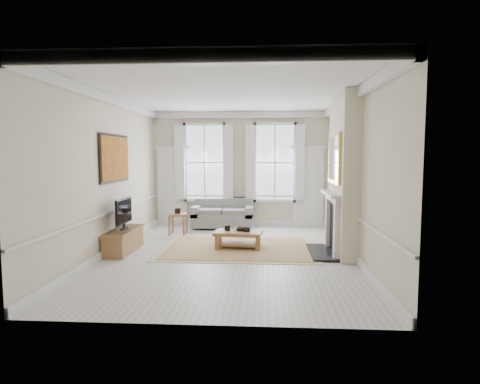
# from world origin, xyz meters

# --- Properties ---
(floor) EXTENTS (7.20, 7.20, 0.00)m
(floor) POSITION_xyz_m (0.00, 0.00, 0.00)
(floor) COLOR #B7B5AD
(floor) RESTS_ON ground
(ceiling) EXTENTS (7.20, 7.20, 0.00)m
(ceiling) POSITION_xyz_m (0.00, 0.00, 3.40)
(ceiling) COLOR white
(ceiling) RESTS_ON back_wall
(back_wall) EXTENTS (5.20, 0.00, 5.20)m
(back_wall) POSITION_xyz_m (0.00, 3.60, 1.70)
(back_wall) COLOR beige
(back_wall) RESTS_ON floor
(left_wall) EXTENTS (0.00, 7.20, 7.20)m
(left_wall) POSITION_xyz_m (-2.60, 0.00, 1.70)
(left_wall) COLOR beige
(left_wall) RESTS_ON floor
(right_wall) EXTENTS (0.00, 7.20, 7.20)m
(right_wall) POSITION_xyz_m (2.60, 0.00, 1.70)
(right_wall) COLOR beige
(right_wall) RESTS_ON floor
(window_left) EXTENTS (1.26, 0.20, 2.20)m
(window_left) POSITION_xyz_m (-1.05, 3.55, 1.90)
(window_left) COLOR #B2BCC6
(window_left) RESTS_ON back_wall
(window_right) EXTENTS (1.26, 0.20, 2.20)m
(window_right) POSITION_xyz_m (1.05, 3.55, 1.90)
(window_right) COLOR #B2BCC6
(window_right) RESTS_ON back_wall
(door_left) EXTENTS (0.90, 0.08, 2.30)m
(door_left) POSITION_xyz_m (-2.05, 3.56, 1.15)
(door_left) COLOR silver
(door_left) RESTS_ON floor
(door_right) EXTENTS (0.90, 0.08, 2.30)m
(door_right) POSITION_xyz_m (2.05, 3.56, 1.15)
(door_right) COLOR silver
(door_right) RESTS_ON floor
(painting) EXTENTS (0.05, 1.66, 1.06)m
(painting) POSITION_xyz_m (-2.56, 0.30, 2.05)
(painting) COLOR #B9721F
(painting) RESTS_ON left_wall
(chimney_breast) EXTENTS (0.35, 1.70, 3.38)m
(chimney_breast) POSITION_xyz_m (2.43, 0.20, 1.70)
(chimney_breast) COLOR beige
(chimney_breast) RESTS_ON floor
(hearth) EXTENTS (0.55, 1.50, 0.05)m
(hearth) POSITION_xyz_m (2.00, 0.20, 0.03)
(hearth) COLOR black
(hearth) RESTS_ON floor
(fireplace) EXTENTS (0.21, 1.45, 1.33)m
(fireplace) POSITION_xyz_m (2.20, 0.20, 0.73)
(fireplace) COLOR silver
(fireplace) RESTS_ON floor
(mirror) EXTENTS (0.06, 1.26, 1.06)m
(mirror) POSITION_xyz_m (2.21, 0.20, 2.05)
(mirror) COLOR gold
(mirror) RESTS_ON chimney_breast
(sofa) EXTENTS (1.74, 0.85, 0.84)m
(sofa) POSITION_xyz_m (-0.46, 3.11, 0.35)
(sofa) COLOR slate
(sofa) RESTS_ON floor
(side_table) EXTENTS (0.57, 0.57, 0.57)m
(side_table) POSITION_xyz_m (-1.57, 2.10, 0.46)
(side_table) COLOR brown
(side_table) RESTS_ON floor
(rug) EXTENTS (3.50, 2.60, 0.02)m
(rug) POSITION_xyz_m (0.16, 0.55, 0.01)
(rug) COLOR tan
(rug) RESTS_ON floor
(coffee_table) EXTENTS (1.13, 0.73, 0.40)m
(coffee_table) POSITION_xyz_m (0.16, 0.55, 0.32)
(coffee_table) COLOR brown
(coffee_table) RESTS_ON rug
(ceramic_pot_a) EXTENTS (0.13, 0.13, 0.13)m
(ceramic_pot_a) POSITION_xyz_m (-0.09, 0.60, 0.47)
(ceramic_pot_a) COLOR black
(ceramic_pot_a) RESTS_ON coffee_table
(ceramic_pot_b) EXTENTS (0.15, 0.15, 0.11)m
(ceramic_pot_b) POSITION_xyz_m (0.36, 0.50, 0.46)
(ceramic_pot_b) COLOR black
(ceramic_pot_b) RESTS_ON coffee_table
(bowl) EXTENTS (0.32, 0.32, 0.06)m
(bowl) POSITION_xyz_m (0.21, 0.65, 0.43)
(bowl) COLOR black
(bowl) RESTS_ON coffee_table
(tv_stand) EXTENTS (0.45, 1.41, 0.50)m
(tv_stand) POSITION_xyz_m (-2.34, 0.09, 0.25)
(tv_stand) COLOR brown
(tv_stand) RESTS_ON floor
(tv) EXTENTS (0.08, 0.90, 0.68)m
(tv) POSITION_xyz_m (-2.32, 0.09, 0.90)
(tv) COLOR black
(tv) RESTS_ON tv_stand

